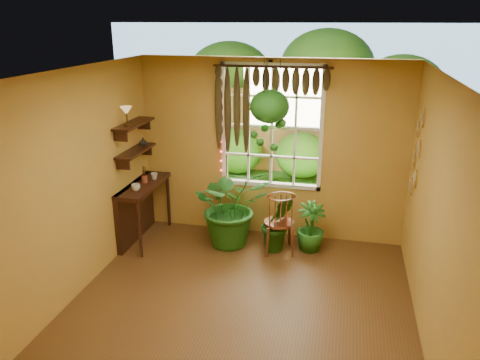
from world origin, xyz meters
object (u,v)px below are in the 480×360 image
(windsor_chair, at_px, (279,231))
(hanging_basket, at_px, (269,112))
(counter_ledge, at_px, (138,205))
(potted_plant_mid, at_px, (278,223))
(potted_plant_left, at_px, (232,205))

(windsor_chair, xyz_separation_m, hanging_basket, (-0.22, 0.27, 1.67))
(counter_ledge, distance_m, windsor_chair, 2.16)
(hanging_basket, bearing_deg, potted_plant_mid, -48.35)
(potted_plant_left, height_order, potted_plant_mid, potted_plant_left)
(counter_ledge, xyz_separation_m, windsor_chair, (2.15, 0.05, -0.22))
(counter_ledge, relative_size, potted_plant_left, 0.97)
(potted_plant_mid, distance_m, hanging_basket, 1.59)
(windsor_chair, height_order, hanging_basket, hanging_basket)
(windsor_chair, relative_size, hanging_basket, 0.92)
(potted_plant_mid, bearing_deg, hanging_basket, 131.65)
(potted_plant_mid, height_order, hanging_basket, hanging_basket)
(counter_ledge, height_order, hanging_basket, hanging_basket)
(windsor_chair, bearing_deg, hanging_basket, 114.87)
(potted_plant_mid, bearing_deg, windsor_chair, -60.50)
(windsor_chair, distance_m, hanging_basket, 1.70)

